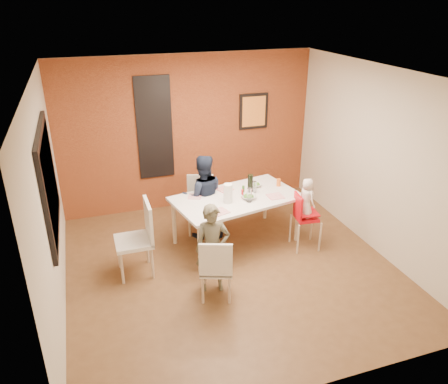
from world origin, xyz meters
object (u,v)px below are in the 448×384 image
object	(u,v)px
child_far	(203,197)
wine_bottle	(250,184)
chair_far	(200,200)
high_chair	(304,216)
toddler	(307,198)
child_near	(213,249)
paper_towel_roll	(228,193)
chair_near	(216,267)
chair_left	(140,235)
dining_table	(236,201)

from	to	relation	value
child_far	wine_bottle	bearing A→B (deg)	163.53
chair_far	high_chair	size ratio (longest dim) A/B	1.03
toddler	wine_bottle	size ratio (longest dim) A/B	1.97
toddler	child_near	bearing A→B (deg)	98.49
child_near	paper_towel_roll	size ratio (longest dim) A/B	4.19
high_chair	paper_towel_roll	world-z (taller)	paper_towel_roll
paper_towel_roll	high_chair	bearing A→B (deg)	-16.44
toddler	paper_towel_roll	distance (m)	1.17
paper_towel_roll	chair_near	bearing A→B (deg)	-115.69
chair_left	child_far	world-z (taller)	child_far
chair_far	wine_bottle	world-z (taller)	wine_bottle
child_near	child_far	xyz separation A→B (m)	(0.27, 1.38, 0.08)
high_chair	child_near	size ratio (longest dim) A/B	0.74
high_chair	paper_towel_roll	size ratio (longest dim) A/B	3.09
chair_far	toddler	distance (m)	1.73
child_near	toddler	distance (m)	1.73
dining_table	toddler	bearing A→B (deg)	-26.85
dining_table	toddler	size ratio (longest dim) A/B	3.35
dining_table	chair_near	distance (m)	1.47
wine_bottle	high_chair	bearing A→B (deg)	-37.44
dining_table	high_chair	world-z (taller)	high_chair
chair_far	child_near	xyz separation A→B (m)	(-0.29, -1.62, 0.09)
high_chair	wine_bottle	world-z (taller)	wine_bottle
paper_towel_roll	toddler	bearing A→B (deg)	-16.38
high_chair	wine_bottle	size ratio (longest dim) A/B	2.89
paper_towel_roll	chair_far	bearing A→B (deg)	106.83
child_near	wine_bottle	distance (m)	1.46
chair_left	child_far	distance (m)	1.30
chair_left	high_chair	size ratio (longest dim) A/B	1.19
high_chair	wine_bottle	bearing A→B (deg)	59.45
child_near	paper_towel_roll	world-z (taller)	child_near
child_far	paper_towel_roll	bearing A→B (deg)	124.29
high_chair	child_far	xyz separation A→B (m)	(-1.34, 0.82, 0.15)
dining_table	chair_far	size ratio (longest dim) A/B	2.21
dining_table	child_far	bearing A→B (deg)	140.89
chair_far	child_near	bearing A→B (deg)	-83.40
chair_near	paper_towel_roll	size ratio (longest dim) A/B	3.03
high_chair	chair_far	bearing A→B (deg)	58.17
toddler	paper_towel_roll	size ratio (longest dim) A/B	2.10
wine_bottle	chair_near	bearing A→B (deg)	-126.28
chair_near	high_chair	distance (m)	1.82
toddler	paper_towel_roll	xyz separation A→B (m)	(-1.12, 0.33, 0.09)
chair_far	child_far	distance (m)	0.30
child_near	chair_near	bearing A→B (deg)	-84.61
chair_far	toddler	size ratio (longest dim) A/B	1.51
dining_table	wine_bottle	xyz separation A→B (m)	(0.24, 0.05, 0.22)
child_near	high_chair	bearing A→B (deg)	31.18
chair_left	toddler	xyz separation A→B (m)	(2.45, -0.12, 0.24)
wine_bottle	toddler	bearing A→B (deg)	-36.84
chair_left	child_far	bearing A→B (deg)	123.07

